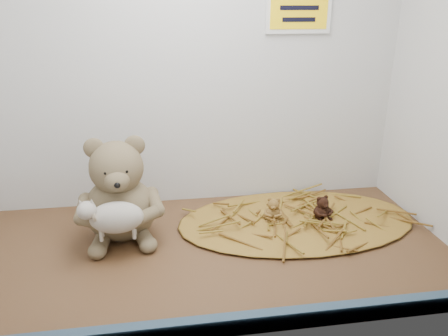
{
  "coord_description": "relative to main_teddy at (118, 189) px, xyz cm",
  "views": [
    {
      "loc": [
        -9.16,
        -91.68,
        56.57
      ],
      "look_at": [
        5.43,
        3.03,
        19.94
      ],
      "focal_mm": 35.0,
      "sensor_mm": 36.0,
      "label": 1
    }
  ],
  "objects": [
    {
      "name": "alcove_shell",
      "position": [
        19.94,
        -1.11,
        31.75
      ],
      "size": [
        120.4,
        60.2,
        90.4
      ],
      "color": "#422617",
      "rests_on": "ground"
    },
    {
      "name": "front_rail",
      "position": [
        19.94,
        -38.91,
        -11.45
      ],
      "size": [
        119.28,
        2.2,
        3.6
      ],
      "primitive_type": "cube",
      "color": "#38536C",
      "rests_on": "shelf_floor"
    },
    {
      "name": "straw_bed",
      "position": [
        46.75,
        0.42,
        -12.62
      ],
      "size": [
        65.26,
        37.89,
        1.26
      ],
      "primitive_type": "ellipsoid",
      "color": "brown",
      "rests_on": "shelf_floor"
    },
    {
      "name": "main_teddy",
      "position": [
        0.0,
        0.0,
        0.0
      ],
      "size": [
        23.19,
        24.27,
        26.51
      ],
      "primitive_type": null,
      "rotation": [
        0.0,
        0.0,
        0.08
      ],
      "color": "#78694A",
      "rests_on": "shelf_floor"
    },
    {
      "name": "toy_lamb",
      "position": [
        0.0,
        -9.5,
        -3.12
      ],
      "size": [
        16.12,
        9.84,
        10.42
      ],
      "primitive_type": null,
      "color": "beige",
      "rests_on": "main_teddy"
    },
    {
      "name": "mini_teddy_tan",
      "position": [
        40.19,
        1.22,
        -8.83
      ],
      "size": [
        6.49,
        6.68,
        6.32
      ],
      "primitive_type": null,
      "rotation": [
        0.0,
        0.0,
        -0.31
      ],
      "color": "olive",
      "rests_on": "straw_bed"
    },
    {
      "name": "mini_teddy_brown",
      "position": [
        53.32,
        -0.37,
        -8.64
      ],
      "size": [
        6.93,
        7.12,
        6.69
      ],
      "primitive_type": null,
      "rotation": [
        0.0,
        0.0,
        0.32
      ],
      "color": "black",
      "rests_on": "straw_bed"
    },
    {
      "name": "wall_sign",
      "position": [
        49.94,
        19.29,
        41.75
      ],
      "size": [
        16.0,
        1.2,
        11.0
      ],
      "primitive_type": "cube",
      "color": "yellow",
      "rests_on": "back_wall"
    }
  ]
}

